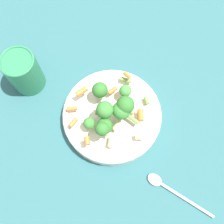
# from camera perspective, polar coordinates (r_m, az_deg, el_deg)

# --- Properties ---
(ground_plane) EXTENTS (3.00, 3.00, 0.00)m
(ground_plane) POSITION_cam_1_polar(r_m,az_deg,el_deg) (0.67, -0.00, -1.39)
(ground_plane) COLOR #2D6066
(bowl) EXTENTS (0.24, 0.24, 0.04)m
(bowl) POSITION_cam_1_polar(r_m,az_deg,el_deg) (0.65, -0.00, -0.82)
(bowl) COLOR silver
(bowl) RESTS_ON ground_plane
(pasta_salad) EXTENTS (0.21, 0.20, 0.08)m
(pasta_salad) POSITION_cam_1_polar(r_m,az_deg,el_deg) (0.59, -0.16, 0.47)
(pasta_salad) COLOR #8CB766
(pasta_salad) RESTS_ON bowl
(cup) EXTENTS (0.08, 0.08, 0.11)m
(cup) POSITION_cam_1_polar(r_m,az_deg,el_deg) (0.69, -18.69, 8.29)
(cup) COLOR #2D7F51
(cup) RESTS_ON ground_plane
(spoon) EXTENTS (0.05, 0.17, 0.01)m
(spoon) POSITION_cam_1_polar(r_m,az_deg,el_deg) (0.65, 12.07, -15.89)
(spoon) COLOR silver
(spoon) RESTS_ON ground_plane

